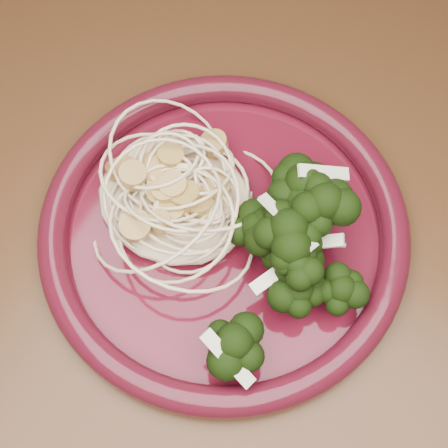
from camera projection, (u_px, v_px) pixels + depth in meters
The scene contains 6 objects.
dining_table at pixel (312, 341), 0.60m from camera, with size 1.20×0.80×0.75m.
dinner_plate at pixel (224, 228), 0.53m from camera, with size 0.34×0.34×0.03m.
spaghetti_pile at pixel (175, 194), 0.53m from camera, with size 0.14×0.12×0.03m, color beige.
scallop_cluster at pixel (171, 173), 0.50m from camera, with size 0.13×0.13×0.04m, color #B99446, non-canonical shape.
broccoli_pile at pixel (289, 253), 0.49m from camera, with size 0.10×0.17×0.06m, color black.
onion_garnish at pixel (294, 234), 0.46m from camera, with size 0.07×0.11×0.05m, color beige, non-canonical shape.
Camera 1 is at (-0.00, -0.18, 1.24)m, focal length 50.00 mm.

